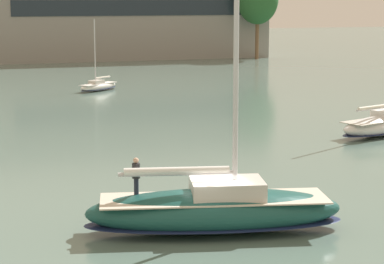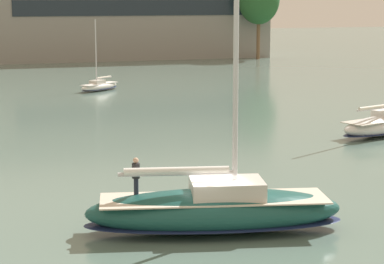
{
  "view_description": "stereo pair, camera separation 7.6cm",
  "coord_description": "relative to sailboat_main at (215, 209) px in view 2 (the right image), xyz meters",
  "views": [
    {
      "loc": [
        -10.63,
        -28.97,
        9.9
      ],
      "look_at": [
        0.0,
        3.0,
        3.85
      ],
      "focal_mm": 70.0,
      "sensor_mm": 36.0,
      "label": 1
    },
    {
      "loc": [
        -10.56,
        -28.99,
        9.9
      ],
      "look_at": [
        0.0,
        3.0,
        3.85
      ],
      "focal_mm": 70.0,
      "sensor_mm": 36.0,
      "label": 2
    }
  ],
  "objects": [
    {
      "name": "ground_plane",
      "position": [
        -0.03,
        0.01,
        -1.03
      ],
      "size": [
        400.0,
        400.0,
        0.0
      ],
      "primitive_type": "plane",
      "color": "slate"
    },
    {
      "name": "sailboat_moored_mid_channel",
      "position": [
        5.09,
        50.55,
        -0.51
      ],
      "size": [
        5.32,
        4.7,
        7.68
      ],
      "color": "white",
      "rests_on": "ground"
    },
    {
      "name": "sailboat_main",
      "position": [
        0.0,
        0.0,
        0.0
      ],
      "size": [
        11.52,
        5.48,
        15.25
      ],
      "color": "#194C47",
      "rests_on": "ground"
    },
    {
      "name": "waterfront_building",
      "position": [
        19.27,
        95.06,
        6.96
      ],
      "size": [
        45.6,
        17.71,
        15.92
      ],
      "color": "gray",
      "rests_on": "ground"
    }
  ]
}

